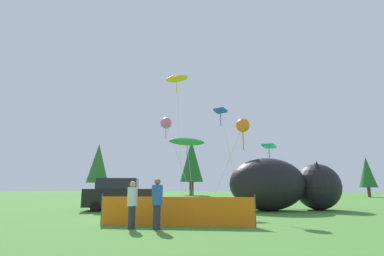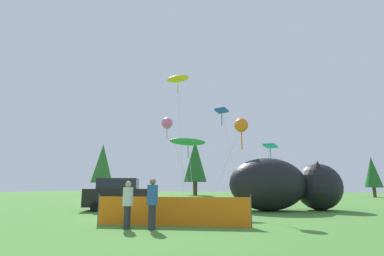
{
  "view_description": "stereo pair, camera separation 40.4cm",
  "coord_description": "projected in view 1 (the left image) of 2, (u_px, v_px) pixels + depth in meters",
  "views": [
    {
      "loc": [
        5.94,
        -14.28,
        1.53
      ],
      "look_at": [
        -0.1,
        4.46,
        5.32
      ],
      "focal_mm": 28.0,
      "sensor_mm": 36.0,
      "label": 1
    },
    {
      "loc": [
        6.32,
        -14.16,
        1.53
      ],
      "look_at": [
        -0.1,
        4.46,
        5.32
      ],
      "focal_mm": 28.0,
      "sensor_mm": 36.0,
      "label": 2
    }
  ],
  "objects": [
    {
      "name": "ground_plane",
      "position": [
        166.0,
        217.0,
        14.85
      ],
      "size": [
        120.0,
        120.0,
        0.0
      ],
      "primitive_type": "plane",
      "color": "#477F33"
    },
    {
      "name": "parked_car",
      "position": [
        120.0,
        195.0,
        18.79
      ],
      "size": [
        4.77,
        3.41,
        1.98
      ],
      "rotation": [
        0.0,
        0.0,
        0.4
      ],
      "color": "black",
      "rests_on": "ground"
    },
    {
      "name": "folding_chair",
      "position": [
        236.0,
        207.0,
        14.63
      ],
      "size": [
        0.51,
        0.5,
        0.86
      ],
      "rotation": [
        0.0,
        0.0,
        -0.03
      ],
      "color": "#267F33",
      "rests_on": "ground"
    },
    {
      "name": "inflatable_cat",
      "position": [
        283.0,
        186.0,
        18.87
      ],
      "size": [
        7.38,
        5.56,
        3.23
      ],
      "rotation": [
        0.0,
        0.0,
        0.47
      ],
      "color": "black",
      "rests_on": "ground"
    },
    {
      "name": "safety_fence",
      "position": [
        176.0,
        211.0,
        11.59
      ],
      "size": [
        5.97,
        1.21,
        1.21
      ],
      "rotation": [
        0.0,
        0.0,
        0.19
      ],
      "color": "orange",
      "rests_on": "ground"
    },
    {
      "name": "spectator_in_green_shirt",
      "position": [
        157.0,
        201.0,
        10.73
      ],
      "size": [
        0.39,
        0.39,
        1.78
      ],
      "color": "#2D2D38",
      "rests_on": "ground"
    },
    {
      "name": "spectator_in_blue_shirt",
      "position": [
        132.0,
        203.0,
        10.88
      ],
      "size": [
        0.37,
        0.37,
        1.69
      ],
      "color": "#2D2D38",
      "rests_on": "ground"
    },
    {
      "name": "kite_yellow_hero",
      "position": [
        177.0,
        79.0,
        25.56
      ],
      "size": [
        2.03,
        1.48,
        11.07
      ],
      "color": "silver",
      "rests_on": "ground"
    },
    {
      "name": "kite_blue_box",
      "position": [
        221.0,
        112.0,
        24.41
      ],
      "size": [
        2.18,
        1.82,
        7.71
      ],
      "color": "silver",
      "rests_on": "ground"
    },
    {
      "name": "kite_orange_flower",
      "position": [
        243.0,
        126.0,
        15.8
      ],
      "size": [
        2.79,
        2.06,
        5.03
      ],
      "color": "silver",
      "rests_on": "ground"
    },
    {
      "name": "kite_teal_diamond",
      "position": [
        269.0,
        147.0,
        23.08
      ],
      "size": [
        1.52,
        1.5,
        4.69
      ],
      "color": "silver",
      "rests_on": "ground"
    },
    {
      "name": "kite_pink_octopus",
      "position": [
        166.0,
        123.0,
        24.12
      ],
      "size": [
        2.69,
        1.19,
        6.95
      ],
      "color": "silver",
      "rests_on": "ground"
    },
    {
      "name": "kite_green_fish",
      "position": [
        187.0,
        142.0,
        23.64
      ],
      "size": [
        2.75,
        2.64,
        5.32
      ],
      "color": "silver",
      "rests_on": "ground"
    },
    {
      "name": "horizon_tree_east",
      "position": [
        367.0,
        172.0,
        40.53
      ],
      "size": [
        2.24,
        2.24,
        5.35
      ],
      "color": "brown",
      "rests_on": "ground"
    },
    {
      "name": "horizon_tree_west",
      "position": [
        191.0,
        161.0,
        48.26
      ],
      "size": [
        3.69,
        3.69,
        8.81
      ],
      "color": "brown",
      "rests_on": "ground"
    },
    {
      "name": "horizon_tree_mid",
      "position": [
        98.0,
        163.0,
        49.67
      ],
      "size": [
        3.52,
        3.52,
        8.4
      ],
      "color": "brown",
      "rests_on": "ground"
    }
  ]
}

